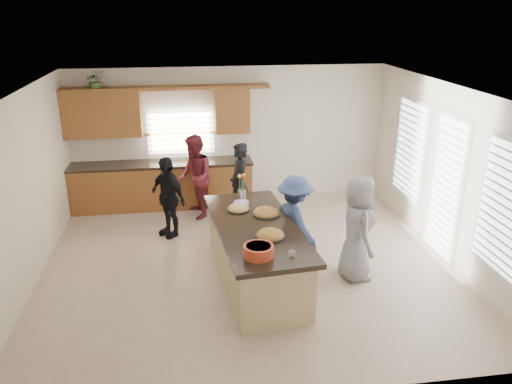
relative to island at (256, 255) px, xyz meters
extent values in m
plane|color=beige|center=(-0.05, 0.60, -0.45)|extent=(6.50, 6.50, 0.00)
cube|color=silver|center=(-0.05, 3.60, 0.95)|extent=(6.50, 0.02, 2.80)
cube|color=silver|center=(-0.05, -2.40, 0.95)|extent=(6.50, 0.02, 2.80)
cube|color=silver|center=(-3.30, 0.60, 0.95)|extent=(0.02, 6.00, 2.80)
cube|color=silver|center=(3.20, 0.60, 0.95)|extent=(0.02, 6.00, 2.80)
cube|color=white|center=(-0.05, 0.60, 2.35)|extent=(6.50, 6.00, 0.02)
cube|color=brown|center=(-1.47, 3.29, 0.00)|extent=(3.65, 0.62, 0.90)
cube|color=black|center=(-1.47, 3.29, 0.47)|extent=(3.70, 0.65, 0.05)
cube|color=brown|center=(-2.55, 3.42, 1.50)|extent=(1.50, 0.36, 0.90)
cube|color=brown|center=(0.00, 3.42, 1.50)|extent=(0.70, 0.36, 0.90)
cube|color=brown|center=(-1.27, 3.42, 1.98)|extent=(4.05, 0.40, 0.06)
cube|color=olive|center=(-1.05, 3.56, 1.02)|extent=(1.35, 0.08, 0.85)
cube|color=white|center=(3.17, 1.90, 0.97)|extent=(0.06, 1.10, 1.75)
cube|color=white|center=(3.17, 0.50, 0.72)|extent=(0.06, 0.85, 2.25)
cube|color=white|center=(3.17, -1.00, 0.97)|extent=(0.06, 1.10, 1.75)
cube|color=tan|center=(0.00, 0.00, -0.01)|extent=(1.23, 2.58, 0.88)
cube|color=black|center=(0.00, 0.00, 0.46)|extent=(1.39, 2.79, 0.07)
cube|color=black|center=(0.00, 0.00, -0.41)|extent=(1.14, 2.49, 0.08)
cylinder|color=black|center=(0.13, -0.43, 0.51)|extent=(0.42, 0.42, 0.02)
ellipsoid|color=#BE8F3B|center=(0.13, -0.43, 0.53)|extent=(0.38, 0.38, 0.17)
cylinder|color=black|center=(0.20, 0.35, 0.51)|extent=(0.44, 0.44, 0.02)
ellipsoid|color=#BE8F3B|center=(0.20, 0.35, 0.53)|extent=(0.40, 0.40, 0.18)
cylinder|color=black|center=(-0.19, 0.59, 0.51)|extent=(0.37, 0.37, 0.02)
ellipsoid|color=#E0AB5F|center=(-0.19, 0.59, 0.53)|extent=(0.33, 0.33, 0.15)
cylinder|color=#C94124|center=(-0.11, -0.95, 0.57)|extent=(0.39, 0.39, 0.15)
cylinder|color=beige|center=(-0.11, -0.95, 0.63)|extent=(0.32, 0.32, 0.04)
cylinder|color=white|center=(0.31, -1.05, 0.54)|extent=(0.09, 0.09, 0.09)
cylinder|color=#BA9AE1|center=(-0.12, 0.80, 0.52)|extent=(0.25, 0.25, 0.05)
cylinder|color=silver|center=(-0.09, 1.04, 0.58)|extent=(0.14, 0.14, 0.17)
imported|color=#41702C|center=(-2.60, 3.42, 2.14)|extent=(0.43, 0.41, 0.39)
imported|color=black|center=(0.01, 2.31, 0.32)|extent=(0.47, 0.62, 1.55)
imported|color=maroon|center=(-0.81, 2.67, 0.37)|extent=(0.75, 0.89, 1.64)
imported|color=black|center=(-1.32, 1.87, 0.29)|extent=(0.83, 0.90, 1.49)
imported|color=#3B4D81|center=(0.67, 0.41, 0.31)|extent=(0.91, 1.13, 1.52)
imported|color=gray|center=(1.52, -0.05, 0.36)|extent=(0.53, 0.80, 1.63)
camera|label=1|loc=(-0.95, -6.54, 3.51)|focal=35.00mm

